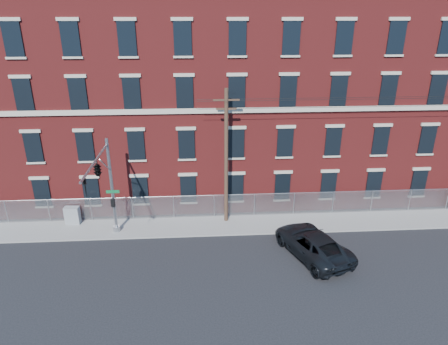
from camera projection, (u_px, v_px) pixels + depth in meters
ground at (200, 266)px, 24.83m from camera, size 140.00×140.00×0.00m
sidewalk at (357, 221)px, 30.15m from camera, size 65.00×3.00×0.12m
mill_building at (331, 93)px, 35.40m from camera, size 55.30×14.32×16.30m
chain_link_fence at (352, 201)px, 30.98m from camera, size 59.06×0.06×1.85m
traffic_signal_mast at (101, 176)px, 24.48m from camera, size 0.90×6.75×7.00m
utility_pole_near at (226, 156)px, 28.14m from camera, size 1.80×0.28×10.00m
pickup_truck at (312, 244)px, 25.68m from camera, size 4.76×6.66×1.68m
utility_cabinet at (72, 215)px, 29.41m from camera, size 1.11×0.62×1.34m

